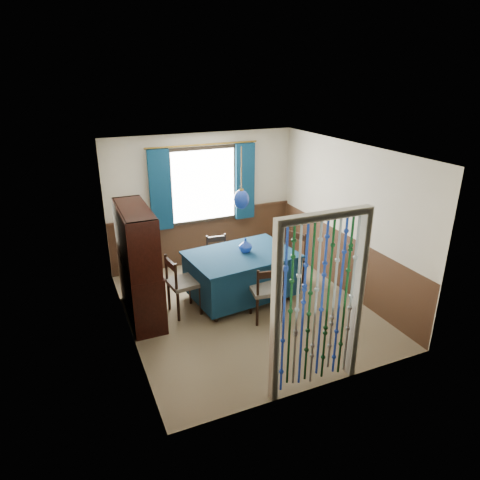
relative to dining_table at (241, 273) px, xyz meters
name	(u,v)px	position (x,y,z in m)	size (l,w,h in m)	color
floor	(246,308)	(-0.06, -0.33, -0.46)	(4.00, 4.00, 0.00)	brown
ceiling	(247,150)	(-0.06, -0.33, 2.04)	(4.00, 4.00, 0.00)	silver
wall_back	(203,200)	(-0.06, 1.67, 0.79)	(3.60, 3.60, 0.00)	beige
wall_front	(323,295)	(-0.06, -2.33, 0.79)	(3.60, 3.60, 0.00)	beige
wall_left	(123,254)	(-1.86, -0.33, 0.79)	(4.00, 4.00, 0.00)	beige
wall_right	(347,219)	(1.74, -0.33, 0.79)	(4.00, 4.00, 0.00)	beige
wainscot_back	(204,238)	(-0.06, 1.65, 0.04)	(3.60, 3.60, 0.00)	#3F2718
wainscot_front	(317,352)	(-0.06, -2.32, 0.04)	(3.60, 3.60, 0.00)	#3F2718
wainscot_left	(130,303)	(-1.84, -0.33, 0.04)	(4.00, 4.00, 0.00)	#3F2718
wainscot_right	(342,261)	(1.73, -0.33, 0.04)	(4.00, 4.00, 0.00)	#3F2718
window	(203,185)	(-0.06, 1.62, 1.09)	(1.32, 0.12, 1.42)	black
doorway	(318,308)	(-0.06, -2.27, 0.59)	(1.16, 0.12, 2.18)	silver
dining_table	(241,273)	(0.00, 0.00, 0.00)	(1.78, 1.32, 0.80)	#0D2C46
chair_near	(267,291)	(0.09, -0.74, 0.02)	(0.51, 0.49, 0.91)	black
chair_far	(218,258)	(-0.11, 0.75, -0.02)	(0.44, 0.43, 0.83)	black
chair_left	(182,283)	(-1.01, -0.05, 0.04)	(0.50, 0.52, 0.95)	black
chair_right	(290,257)	(0.99, 0.15, 0.04)	(0.59, 0.60, 0.95)	black
sideboard	(140,280)	(-1.61, 0.11, 0.14)	(0.47, 1.33, 1.73)	black
pendant_lamp	(241,199)	(0.00, 0.00, 1.24)	(0.24, 0.24, 0.95)	olive
vase_table	(245,246)	(0.09, 0.04, 0.45)	(0.20, 0.20, 0.21)	navy
bowl_shelf	(143,247)	(-1.55, -0.10, 0.75)	(0.23, 0.23, 0.06)	beige
vase_sideboard	(139,252)	(-1.55, 0.34, 0.49)	(0.17, 0.17, 0.18)	beige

